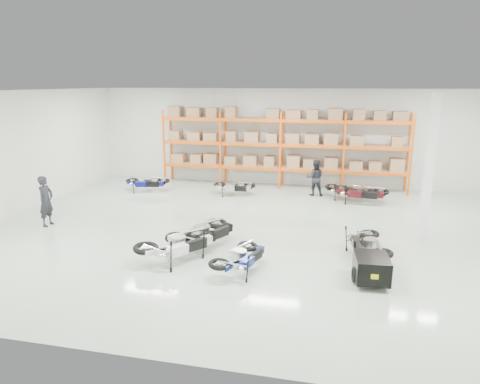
% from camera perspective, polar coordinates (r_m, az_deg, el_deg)
% --- Properties ---
extents(room, '(18.00, 18.00, 18.00)m').
position_cam_1_polar(room, '(13.54, 2.23, 3.69)').
color(room, '#AEC2B3').
rests_on(room, ground).
extents(pallet_rack, '(11.28, 0.98, 3.62)m').
position_cam_1_polar(pallet_rack, '(19.85, 5.58, 7.08)').
color(pallet_rack, '#E8540C').
rests_on(pallet_rack, ground).
extents(structural_column, '(0.25, 0.25, 4.50)m').
position_cam_1_polar(structural_column, '(14.12, 23.89, 2.90)').
color(structural_column, white).
rests_on(structural_column, ground).
extents(moto_blue_centre, '(1.32, 1.85, 1.08)m').
position_cam_1_polar(moto_blue_centre, '(11.08, 0.15, -8.17)').
color(moto_blue_centre, '#07114B').
rests_on(moto_blue_centre, ground).
extents(moto_silver_left, '(2.00, 2.20, 1.30)m').
position_cam_1_polar(moto_silver_left, '(11.83, -8.33, -6.30)').
color(moto_silver_left, silver).
rests_on(moto_silver_left, ground).
extents(moto_black_far_left, '(1.80, 2.22, 1.29)m').
position_cam_1_polar(moto_black_far_left, '(12.60, -4.88, -4.91)').
color(moto_black_far_left, black).
rests_on(moto_black_far_left, ground).
extents(moto_touring_right, '(1.13, 1.87, 1.14)m').
position_cam_1_polar(moto_touring_right, '(12.40, 16.62, -6.15)').
color(moto_touring_right, black).
rests_on(moto_touring_right, ground).
extents(trailer, '(0.88, 1.69, 0.70)m').
position_cam_1_polar(trailer, '(10.97, 17.11, -9.66)').
color(trailer, black).
rests_on(trailer, ground).
extents(moto_back_a, '(1.83, 1.13, 1.10)m').
position_cam_1_polar(moto_back_a, '(19.63, -12.37, 1.59)').
color(moto_back_a, navy).
rests_on(moto_back_a, ground).
extents(moto_back_b, '(1.64, 0.93, 1.02)m').
position_cam_1_polar(moto_back_b, '(18.52, -0.81, 1.03)').
color(moto_back_b, '#9FA4A8').
rests_on(moto_back_b, ground).
extents(moto_back_c, '(1.78, 1.03, 1.10)m').
position_cam_1_polar(moto_back_c, '(18.43, 14.24, 0.63)').
color(moto_back_c, black).
rests_on(moto_back_c, ground).
extents(moto_back_d, '(1.99, 1.15, 1.22)m').
position_cam_1_polar(moto_back_d, '(17.97, 15.78, 0.38)').
color(moto_back_d, '#410D14').
rests_on(moto_back_d, ground).
extents(person_left, '(0.42, 0.63, 1.73)m').
position_cam_1_polar(person_left, '(15.91, -24.45, -1.11)').
color(person_left, black).
rests_on(person_left, ground).
extents(person_back, '(0.82, 0.67, 1.57)m').
position_cam_1_polar(person_back, '(18.68, 9.96, 1.88)').
color(person_back, black).
rests_on(person_back, ground).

